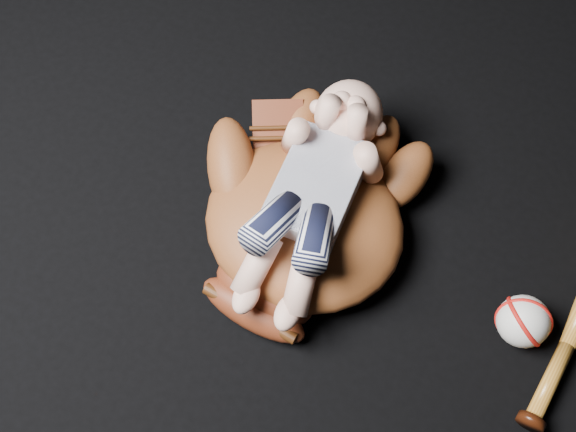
{
  "coord_description": "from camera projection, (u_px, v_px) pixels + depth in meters",
  "views": [
    {
      "loc": [
        0.08,
        -0.48,
        1.09
      ],
      "look_at": [
        -0.14,
        -0.05,
        0.08
      ],
      "focal_mm": 45.0,
      "sensor_mm": 36.0,
      "label": 1
    }
  ],
  "objects": [
    {
      "name": "newborn_baby",
      "position": [
        309.0,
        200.0,
        1.07
      ],
      "size": [
        0.22,
        0.42,
        0.16
      ],
      "primitive_type": null,
      "rotation": [
        0.0,
        0.0,
        0.08
      ],
      "color": "#E4AA93",
      "rests_on": "baseball_glove"
    },
    {
      "name": "baseball",
      "position": [
        523.0,
        321.0,
        1.08
      ],
      "size": [
        0.1,
        0.1,
        0.08
      ],
      "primitive_type": "sphere",
      "rotation": [
        0.0,
        0.0,
        -0.33
      ],
      "color": "silver",
      "rests_on": "ground"
    },
    {
      "name": "baseball_glove",
      "position": [
        304.0,
        219.0,
        1.12
      ],
      "size": [
        0.42,
        0.47,
        0.14
      ],
      "primitive_type": null,
      "rotation": [
        0.0,
        0.0,
        -0.05
      ],
      "color": "#612F14",
      "rests_on": "ground"
    }
  ]
}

